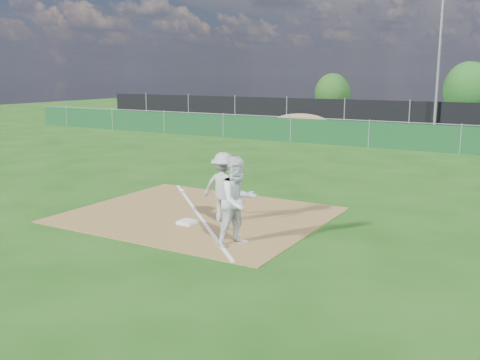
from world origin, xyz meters
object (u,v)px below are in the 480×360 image
runner (238,201)px  tree_left (332,94)px  light_pole (439,62)px  car_mid (410,114)px  first_base (187,222)px  car_left (328,110)px  tree_mid (468,89)px  play_at_first (224,187)px

runner → tree_left: size_ratio=0.53×
light_pole → car_mid: size_ratio=1.96×
light_pole → runner: light_pole is taller
tree_left → first_base: bearing=-75.0°
first_base → runner: size_ratio=0.20×
runner → car_left: 29.79m
light_pole → car_left: size_ratio=1.86×
car_left → tree_mid: bearing=-75.3°
first_base → play_at_first: (0.60, 0.63, 0.77)m
tree_mid → light_pole: bearing=-91.1°
first_base → tree_mid: (1.46, 33.88, 2.15)m
car_mid → tree_mid: 7.16m
play_at_first → runner: size_ratio=0.94×
car_left → car_mid: bearing=-113.7°
light_pole → tree_left: light_pole is taller
tree_mid → runner: bearing=-89.5°
light_pole → play_at_first: size_ratio=4.71×
tree_left → car_mid: bearing=-33.4°
light_pole → car_left: light_pole is taller
car_mid → tree_mid: size_ratio=0.95×
first_base → tree_left: (-8.62, 32.30, 1.69)m
car_mid → tree_mid: (2.70, 6.45, 1.52)m
first_base → car_mid: car_mid is taller
light_pole → tree_left: 14.07m
first_base → runner: runner is taller
tree_left → tree_mid: bearing=8.9°
light_pole → play_at_first: (-0.65, -21.89, -3.17)m
runner → car_left: runner is taller
play_at_first → tree_left: tree_left is taller
car_left → tree_mid: (8.66, 6.12, 1.46)m
play_at_first → tree_left: 32.99m
light_pole → car_mid: light_pole is taller
light_pole → tree_mid: (0.22, 11.36, -1.80)m
runner → tree_mid: size_ratio=0.42×
car_mid → tree_left: size_ratio=1.20×
car_left → car_mid: (5.96, -0.32, -0.06)m
tree_left → tree_mid: 10.22m
car_left → car_mid: 5.97m
light_pole → tree_left: bearing=135.3°
car_left → tree_mid: 10.71m
play_at_first → tree_mid: tree_mid is taller
play_at_first → tree_mid: size_ratio=0.40×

